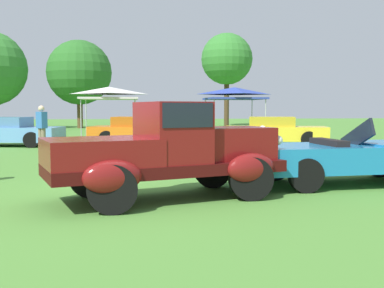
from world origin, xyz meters
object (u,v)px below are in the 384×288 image
object	(u,v)px
spectator_between_cars	(42,127)
canopy_tent_left_field	(109,92)
neighbor_convertible	(351,156)
show_car_skyblue	(8,132)
canopy_tent_center_field	(234,93)
show_car_yellow	(275,131)
show_car_orange	(139,131)
feature_pickup_truck	(168,150)

from	to	relation	value
spectator_between_cars	canopy_tent_left_field	world-z (taller)	canopy_tent_left_field
neighbor_convertible	spectator_between_cars	size ratio (longest dim) A/B	2.55
show_car_skyblue	spectator_between_cars	distance (m)	3.35
canopy_tent_left_field	canopy_tent_center_field	size ratio (longest dim) A/B	0.99
show_car_skyblue	canopy_tent_left_field	xyz separation A→B (m)	(4.01, 4.54, 1.82)
neighbor_convertible	show_car_yellow	distance (m)	10.33
canopy_tent_left_field	canopy_tent_center_field	bearing A→B (deg)	-3.10
show_car_orange	show_car_yellow	size ratio (longest dim) A/B	0.98
show_car_yellow	canopy_tent_center_field	distance (m)	5.43
feature_pickup_truck	show_car_orange	xyz separation A→B (m)	(-0.27, 12.27, -0.26)
show_car_skyblue	canopy_tent_center_field	size ratio (longest dim) A/B	1.52
feature_pickup_truck	spectator_between_cars	world-z (taller)	feature_pickup_truck
feature_pickup_truck	canopy_tent_center_field	xyz separation A→B (m)	(4.91, 16.39, 1.56)
show_car_skyblue	show_car_yellow	xyz separation A→B (m)	(11.29, -0.89, 0.00)
show_car_orange	show_car_yellow	bearing A→B (deg)	-9.23
show_car_orange	canopy_tent_left_field	size ratio (longest dim) A/B	1.53
canopy_tent_left_field	canopy_tent_center_field	xyz separation A→B (m)	(6.64, -0.36, 0.00)
neighbor_convertible	show_car_skyblue	bearing A→B (deg)	131.12
feature_pickup_truck	show_car_yellow	bearing A→B (deg)	63.85
feature_pickup_truck	show_car_yellow	size ratio (longest dim) A/B	0.94
neighbor_convertible	show_car_orange	size ratio (longest dim) A/B	0.95
feature_pickup_truck	canopy_tent_center_field	world-z (taller)	canopy_tent_center_field
feature_pickup_truck	show_car_skyblue	bearing A→B (deg)	115.16
canopy_tent_center_field	canopy_tent_left_field	bearing A→B (deg)	176.90
neighbor_convertible	show_car_skyblue	world-z (taller)	neighbor_convertible
feature_pickup_truck	canopy_tent_left_field	xyz separation A→B (m)	(-1.73, 16.75, 1.56)
show_car_skyblue	spectator_between_cars	size ratio (longest dim) A/B	2.69
feature_pickup_truck	show_car_skyblue	size ratio (longest dim) A/B	0.95
show_car_skyblue	show_car_yellow	world-z (taller)	same
spectator_between_cars	canopy_tent_left_field	distance (m)	7.75
show_car_skyblue	canopy_tent_center_field	distance (m)	11.58
show_car_yellow	canopy_tent_left_field	distance (m)	9.27
spectator_between_cars	canopy_tent_center_field	xyz separation A→B (m)	(8.77, 6.94, 1.51)
show_car_yellow	canopy_tent_left_field	bearing A→B (deg)	143.30
neighbor_convertible	show_car_skyblue	xyz separation A→B (m)	(-9.68, 11.09, 0.02)
show_car_skyblue	neighbor_convertible	bearing A→B (deg)	-48.88
canopy_tent_left_field	show_car_yellow	bearing A→B (deg)	-36.70
spectator_between_cars	canopy_tent_center_field	distance (m)	11.28
canopy_tent_center_field	show_car_yellow	bearing A→B (deg)	-82.71
neighbor_convertible	canopy_tent_center_field	distance (m)	15.41
show_car_orange	feature_pickup_truck	bearing A→B (deg)	-88.72
spectator_between_cars	canopy_tent_center_field	world-z (taller)	canopy_tent_center_field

